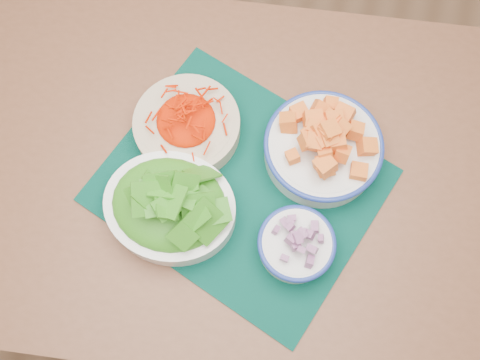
% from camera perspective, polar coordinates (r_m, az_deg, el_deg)
% --- Properties ---
extents(ground, '(4.00, 4.00, 0.00)m').
position_cam_1_polar(ground, '(1.87, 4.29, -0.47)').
color(ground, '#906445').
rests_on(ground, ground).
extents(table, '(1.30, 0.94, 0.75)m').
position_cam_1_polar(table, '(1.18, -3.63, -0.01)').
color(table, brown).
rests_on(table, ground).
extents(placemat, '(0.63, 0.57, 0.00)m').
position_cam_1_polar(placemat, '(1.07, 0.00, -0.55)').
color(placemat, black).
rests_on(placemat, table).
extents(carrot_bowl, '(0.28, 0.28, 0.08)m').
position_cam_1_polar(carrot_bowl, '(1.08, -5.71, 6.02)').
color(carrot_bowl, beige).
rests_on(carrot_bowl, placemat).
extents(squash_bowl, '(0.29, 0.29, 0.12)m').
position_cam_1_polar(squash_bowl, '(1.05, 8.96, 3.77)').
color(squash_bowl, silver).
rests_on(squash_bowl, placemat).
extents(lettuce_bowl, '(0.26, 0.22, 0.12)m').
position_cam_1_polar(lettuce_bowl, '(1.01, -7.59, -2.54)').
color(lettuce_bowl, white).
rests_on(lettuce_bowl, placemat).
extents(onion_bowl, '(0.15, 0.15, 0.08)m').
position_cam_1_polar(onion_bowl, '(1.01, 6.05, -6.77)').
color(onion_bowl, silver).
rests_on(onion_bowl, placemat).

